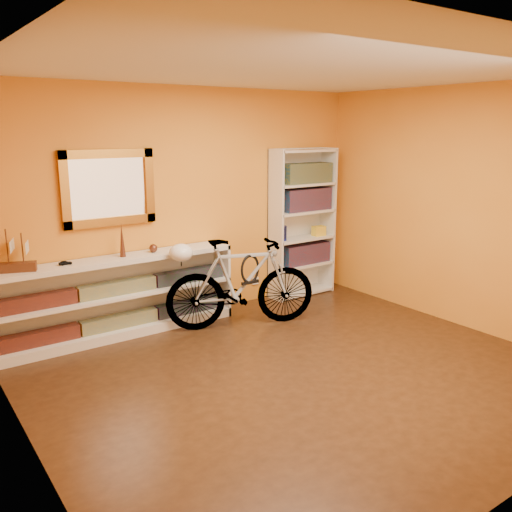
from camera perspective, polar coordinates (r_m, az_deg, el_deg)
floor at (r=4.97m, az=4.78°, el=-12.34°), size 4.50×4.00×0.01m
ceiling at (r=4.50m, az=5.46°, el=19.17°), size 4.50×4.00×0.01m
back_wall at (r=6.20m, az=-7.02°, el=5.44°), size 4.50×0.01×2.60m
left_wall at (r=3.57m, az=-23.74°, el=-1.53°), size 0.01×4.00×2.60m
right_wall at (r=6.24m, az=21.16°, el=4.69°), size 0.01×4.00×2.60m
gilt_mirror at (r=5.74m, az=-15.32°, el=6.96°), size 0.98×0.06×0.78m
wall_socket at (r=6.87m, az=-0.07°, el=-2.64°), size 0.09×0.02×0.09m
console_unit at (r=5.82m, az=-14.49°, el=-4.26°), size 2.60×0.35×0.85m
cd_row_lower at (r=5.88m, az=-14.27°, el=-6.68°), size 2.50×0.13×0.14m
cd_row_upper at (r=5.77m, az=-14.48°, el=-3.27°), size 2.50×0.13×0.14m
model_ship at (r=5.42m, az=-24.15°, el=0.55°), size 0.36×0.23×0.40m
toy_car at (r=5.56m, az=-19.52°, el=-0.87°), size 0.00×0.00×0.00m
bronze_ornament at (r=5.70m, az=-14.00°, el=1.67°), size 0.06×0.06×0.36m
decorative_orb at (r=5.86m, az=-10.82°, el=0.81°), size 0.09×0.09×0.09m
bookcase at (r=6.98m, az=4.93°, el=3.48°), size 0.90×0.30×1.90m
book_row_a at (r=7.09m, az=5.17°, el=0.29°), size 0.70×0.22×0.26m
book_row_b at (r=6.97m, az=5.30°, el=5.99°), size 0.70×0.22×0.28m
book_row_c at (r=6.93m, az=5.36°, el=8.73°), size 0.70×0.22×0.25m
travel_mug at (r=6.78m, az=2.92°, el=2.43°), size 0.08×0.08×0.19m
red_tin at (r=6.80m, az=3.56°, el=8.35°), size 0.17×0.17×0.17m
yellow_bag at (r=7.13m, az=6.65°, el=2.66°), size 0.17×0.12×0.13m
bicycle at (r=5.89m, az=-1.57°, el=-2.86°), size 1.00×1.74×1.00m
helmet at (r=5.68m, az=-7.95°, el=0.35°), size 0.25×0.24×0.19m
u_lock at (r=5.87m, az=-0.63°, el=-1.39°), size 0.24×0.03×0.24m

